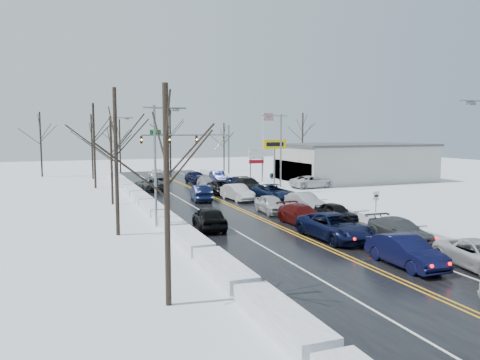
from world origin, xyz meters
name	(u,v)px	position (x,y,z in m)	size (l,w,h in m)	color
ground	(243,211)	(0.00, 0.00, 0.00)	(160.00, 160.00, 0.00)	silver
road_surface	(235,207)	(0.00, 2.00, 0.01)	(14.00, 84.00, 0.01)	black
snow_bank_left	(154,213)	(-7.60, 2.00, 0.00)	(1.48, 72.00, 0.70)	white
snow_bank_right	(307,203)	(7.60, 2.00, 0.00)	(1.48, 72.00, 0.70)	white
traffic_signal_mast	(196,142)	(3.45, 27.99, 5.48)	(13.28, 0.39, 8.00)	slate
tires_plus_sign	(275,147)	(10.50, 15.99, 4.99)	(3.20, 0.34, 6.00)	slate
used_vehicles_sign	(256,158)	(10.50, 22.00, 3.32)	(2.20, 0.22, 4.65)	slate
speed_limit_sign	(376,200)	(8.20, -8.00, 1.63)	(0.55, 0.09, 2.35)	slate
flagpole	(264,138)	(15.17, 30.00, 5.93)	(1.87, 1.20, 10.00)	silver
dealership_building	(354,162)	(23.98, 18.00, 2.66)	(20.40, 12.40, 5.30)	#A4A5A0
streetlight_ne	(279,147)	(8.30, 10.00, 5.31)	(3.20, 0.25, 9.00)	slate
streetlight_sw	(158,155)	(-8.30, -4.00, 5.31)	(3.20, 0.25, 9.00)	slate
streetlight_nw	(117,145)	(-8.30, 24.00, 5.31)	(3.20, 0.25, 9.00)	slate
tree_left_a	(166,152)	(-11.00, -20.00, 6.29)	(3.60, 3.60, 9.00)	#2D231C
tree_left_b	(115,133)	(-11.50, -6.00, 6.99)	(4.00, 4.00, 10.00)	#2D231C
tree_left_c	(111,143)	(-10.50, 8.00, 5.94)	(3.40, 3.40, 8.50)	#2D231C
tree_left_d	(94,129)	(-11.20, 22.00, 7.33)	(4.20, 4.20, 10.50)	#2D231C
tree_left_e	(92,134)	(-10.80, 34.00, 6.64)	(3.80, 3.80, 9.50)	#2D231C
tree_far_a	(40,132)	(-18.00, 40.00, 6.99)	(4.00, 4.00, 10.00)	#2D231C
tree_far_b	(120,136)	(-6.00, 41.00, 6.29)	(3.60, 3.60, 9.00)	#2D231C
tree_far_c	(170,127)	(2.00, 39.00, 7.68)	(4.40, 4.40, 11.00)	#2D231C
tree_far_d	(224,137)	(12.00, 40.50, 5.94)	(3.40, 3.40, 8.50)	#2D231C
tree_far_e	(303,130)	(28.00, 41.00, 7.33)	(4.20, 4.20, 10.50)	#2D231C
queued_car_1	(405,266)	(1.85, -19.00, 0.00)	(1.72, 4.93, 1.62)	black
queued_car_2	(334,239)	(1.67, -12.38, 0.00)	(2.82, 6.13, 1.70)	black
queued_car_3	(302,225)	(1.93, -7.41, 0.00)	(2.13, 5.24, 1.52)	#460A09
queued_car_4	(271,213)	(1.89, -1.92, 0.00)	(1.84, 4.57, 1.56)	silver
queued_car_5	(237,200)	(1.77, 6.20, 0.00)	(1.73, 4.96, 1.64)	silver
queued_car_6	(221,194)	(1.82, 11.60, 0.00)	(2.45, 5.30, 1.47)	black
queued_car_7	(206,187)	(1.83, 17.81, 0.00)	(1.92, 4.72, 1.37)	#9A9CA1
queued_car_8	(196,183)	(1.87, 22.56, 0.00)	(2.01, 5.00, 1.70)	black
queued_car_11	(399,242)	(5.20, -14.48, 0.00)	(2.11, 5.20, 1.51)	#414446
queued_car_12	(335,221)	(5.20, -6.91, 0.00)	(1.68, 4.18, 1.42)	black
queued_car_13	(305,211)	(5.24, -1.76, 0.00)	(1.68, 4.81, 1.58)	#999CA1
queued_car_14	(274,201)	(5.10, 4.52, 0.00)	(2.80, 6.07, 1.69)	black
queued_car_15	(248,192)	(5.29, 11.94, 0.00)	(2.29, 5.64, 1.64)	black
queued_car_16	(236,188)	(5.34, 16.42, 0.00)	(1.62, 4.03, 1.37)	black
queued_car_17	(218,182)	(5.20, 23.21, 0.00)	(1.65, 4.74, 1.56)	black
oncoming_car_0	(201,201)	(-1.82, 7.24, 0.00)	(1.72, 4.93, 1.62)	black
oncoming_car_1	(150,190)	(-5.26, 17.46, 0.00)	(2.51, 5.45, 1.51)	#47494C
oncoming_car_2	(157,179)	(-1.90, 30.98, 0.00)	(2.01, 4.94, 1.43)	white
oncoming_car_3	(209,229)	(-5.06, -6.29, 0.00)	(2.00, 4.98, 1.70)	black
parked_car_0	(312,188)	(14.10, 12.66, 0.00)	(2.57, 5.56, 1.55)	silver
parked_car_1	(320,185)	(16.86, 15.33, 0.00)	(2.07, 5.09, 1.48)	silver
parked_car_2	(281,180)	(14.90, 22.98, 0.00)	(1.86, 4.63, 1.58)	black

